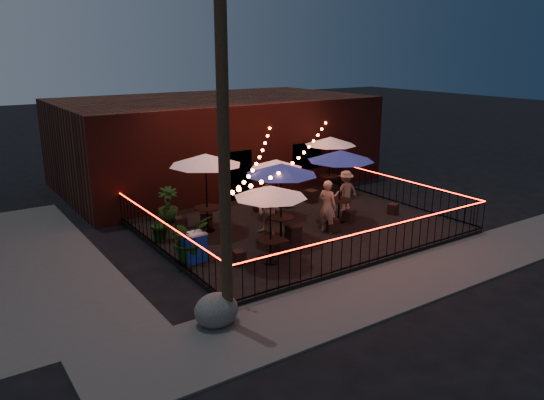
{
  "coord_description": "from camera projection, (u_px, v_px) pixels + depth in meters",
  "views": [
    {
      "loc": [
        -10.72,
        -12.33,
        6.18
      ],
      "look_at": [
        -0.93,
        2.23,
        1.17
      ],
      "focal_mm": 35.0,
      "sensor_mm": 36.0,
      "label": 1
    }
  ],
  "objects": [
    {
      "name": "ground",
      "position": [
        334.0,
        246.0,
        17.28
      ],
      "size": [
        110.0,
        110.0,
        0.0
      ],
      "primitive_type": "plane",
      "color": "black",
      "rests_on": "ground"
    },
    {
      "name": "fence_front",
      "position": [
        379.0,
        245.0,
        15.51
      ],
      "size": [
        10.0,
        0.04,
        1.04
      ],
      "color": "black",
      "rests_on": "patio"
    },
    {
      "name": "potted_shrub_a",
      "position": [
        189.0,
        239.0,
        15.5
      ],
      "size": [
        1.46,
        1.34,
        1.36
      ],
      "primitive_type": "imported",
      "rotation": [
        0.0,
        0.0,
        0.25
      ],
      "color": "#0E350B",
      "rests_on": "patio"
    },
    {
      "name": "bistro_chair_3",
      "position": [
        206.0,
        219.0,
        18.77
      ],
      "size": [
        0.53,
        0.53,
        0.48
      ],
      "primitive_type": "cube",
      "rotation": [
        0.0,
        0.0,
        2.74
      ],
      "color": "black",
      "rests_on": "patio"
    },
    {
      "name": "bistro_chair_10",
      "position": [
        311.0,
        196.0,
        21.59
      ],
      "size": [
        0.51,
        0.51,
        0.5
      ],
      "primitive_type": "cube",
      "rotation": [
        0.0,
        0.0,
        0.23
      ],
      "color": "black",
      "rests_on": "patio"
    },
    {
      "name": "fence_right",
      "position": [
        397.0,
        191.0,
        21.38
      ],
      "size": [
        0.04,
        8.0,
        1.04
      ],
      "rotation": [
        0.0,
        0.0,
        1.57
      ],
      "color": "black",
      "rests_on": "patio"
    },
    {
      "name": "patron_c",
      "position": [
        346.0,
        191.0,
        20.27
      ],
      "size": [
        1.11,
        0.76,
        1.59
      ],
      "primitive_type": "imported",
      "rotation": [
        0.0,
        0.0,
        2.97
      ],
      "color": "#E1B78D",
      "rests_on": "patio"
    },
    {
      "name": "cafe_table_4",
      "position": [
        341.0,
        156.0,
        18.6
      ],
      "size": [
        2.63,
        2.63,
        2.62
      ],
      "rotation": [
        0.0,
        0.0,
        -0.11
      ],
      "color": "black",
      "rests_on": "patio"
    },
    {
      "name": "cafe_table_0",
      "position": [
        270.0,
        193.0,
        14.93
      ],
      "size": [
        2.14,
        2.14,
        2.33
      ],
      "rotation": [
        0.0,
        0.0,
        -0.01
      ],
      "color": "black",
      "rests_on": "patio"
    },
    {
      "name": "cafe_table_5",
      "position": [
        330.0,
        142.0,
        22.5
      ],
      "size": [
        2.41,
        2.41,
        2.45
      ],
      "rotation": [
        0.0,
        0.0,
        -0.09
      ],
      "color": "black",
      "rests_on": "patio"
    },
    {
      "name": "patron_a",
      "position": [
        328.0,
        206.0,
        17.91
      ],
      "size": [
        0.62,
        0.76,
        1.82
      ],
      "primitive_type": "imported",
      "rotation": [
        0.0,
        0.0,
        1.88
      ],
      "color": "#D4AE86",
      "rests_on": "patio"
    },
    {
      "name": "bistro_chair_8",
      "position": [
        348.0,
        216.0,
        19.19
      ],
      "size": [
        0.42,
        0.42,
        0.4
      ],
      "primitive_type": "cube",
      "rotation": [
        0.0,
        0.0,
        0.3
      ],
      "color": "black",
      "rests_on": "patio"
    },
    {
      "name": "bistro_chair_11",
      "position": [
        347.0,
        188.0,
        22.88
      ],
      "size": [
        0.43,
        0.43,
        0.46
      ],
      "primitive_type": "cube",
      "rotation": [
        0.0,
        0.0,
        3.27
      ],
      "color": "black",
      "rests_on": "patio"
    },
    {
      "name": "bistro_chair_6",
      "position": [
        259.0,
        205.0,
        20.42
      ],
      "size": [
        0.47,
        0.47,
        0.44
      ],
      "primitive_type": "cube",
      "rotation": [
        0.0,
        0.0,
        -0.3
      ],
      "color": "black",
      "rests_on": "patio"
    },
    {
      "name": "potted_shrub_c",
      "position": [
        168.0,
        205.0,
        19.02
      ],
      "size": [
        0.88,
        0.88,
        1.28
      ],
      "primitive_type": "imported",
      "rotation": [
        0.0,
        0.0,
        -0.26
      ],
      "color": "#133F13",
      "rests_on": "patio"
    },
    {
      "name": "bistro_chair_5",
      "position": [
        333.0,
        225.0,
        18.12
      ],
      "size": [
        0.5,
        0.5,
        0.45
      ],
      "primitive_type": "cube",
      "rotation": [
        0.0,
        0.0,
        2.74
      ],
      "color": "black",
      "rests_on": "patio"
    },
    {
      "name": "brick_building",
      "position": [
        215.0,
        140.0,
        25.24
      ],
      "size": [
        14.0,
        8.0,
        4.0
      ],
      "color": "#39140F",
      "rests_on": "ground"
    },
    {
      "name": "utility_pole",
      "position": [
        224.0,
        156.0,
        11.21
      ],
      "size": [
        0.26,
        0.26,
        8.0
      ],
      "primitive_type": "cylinder",
      "color": "#341E15",
      "rests_on": "ground"
    },
    {
      "name": "cafe_table_2",
      "position": [
        281.0,
        170.0,
        16.69
      ],
      "size": [
        2.7,
        2.7,
        2.57
      ],
      "rotation": [
        0.0,
        0.0,
        -0.17
      ],
      "color": "black",
      "rests_on": "patio"
    },
    {
      "name": "sidewalk",
      "position": [
        410.0,
        279.0,
        14.69
      ],
      "size": [
        18.0,
        2.5,
        0.05
      ],
      "primitive_type": "cube",
      "color": "#484642",
      "rests_on": "ground"
    },
    {
      "name": "cooler",
      "position": [
        194.0,
        247.0,
        15.5
      ],
      "size": [
        0.69,
        0.51,
        0.88
      ],
      "rotation": [
        0.0,
        0.0,
        0.05
      ],
      "color": "#1339B9",
      "rests_on": "patio"
    },
    {
      "name": "bistro_chair_2",
      "position": [
        181.0,
        224.0,
        18.27
      ],
      "size": [
        0.48,
        0.48,
        0.46
      ],
      "primitive_type": "cube",
      "rotation": [
        0.0,
        0.0,
        -0.29
      ],
      "color": "black",
      "rests_on": "patio"
    },
    {
      "name": "bistro_chair_7",
      "position": [
        286.0,
        201.0,
        20.95
      ],
      "size": [
        0.46,
        0.46,
        0.45
      ],
      "primitive_type": "cube",
      "rotation": [
        0.0,
        0.0,
        3.37
      ],
      "color": "black",
      "rests_on": "patio"
    },
    {
      "name": "bistro_chair_4",
      "position": [
        294.0,
        233.0,
        17.24
      ],
      "size": [
        0.45,
        0.45,
        0.5
      ],
      "primitive_type": "cube",
      "rotation": [
        0.0,
        0.0,
        -0.06
      ],
      "color": "black",
      "rests_on": "patio"
    },
    {
      "name": "fence_left",
      "position": [
        165.0,
        238.0,
        16.01
      ],
      "size": [
        0.04,
        8.0,
        1.04
      ],
      "rotation": [
        0.0,
        0.0,
        1.57
      ],
      "color": "black",
      "rests_on": "patio"
    },
    {
      "name": "patron_b",
      "position": [
        269.0,
        210.0,
        17.66
      ],
      "size": [
        0.9,
        1.01,
        1.71
      ],
      "primitive_type": "imported",
      "rotation": [
        0.0,
        0.0,
        -1.22
      ],
      "color": "#DCB78C",
      "rests_on": "patio"
    },
    {
      "name": "potted_shrub_b",
      "position": [
        161.0,
        222.0,
        17.14
      ],
      "size": [
        0.82,
        0.72,
        1.28
      ],
      "primitive_type": "imported",
      "rotation": [
        0.0,
        0.0,
        0.24
      ],
      "color": "#16390C",
      "rests_on": "patio"
    },
    {
      "name": "patio",
      "position": [
        297.0,
        227.0,
        18.86
      ],
      "size": [
        10.0,
        8.0,
        0.15
      ],
      "primitive_type": "cube",
      "color": "black",
      "rests_on": "ground"
    },
    {
      "name": "boulder",
      "position": [
        216.0,
        310.0,
        12.21
      ],
      "size": [
        1.16,
        1.05,
        0.76
      ],
      "primitive_type": "ellipsoid",
      "rotation": [
        0.0,
        0.0,
        -0.27
      ],
      "color": "#494844",
      "rests_on": "ground"
    },
    {
      "name": "bistro_chair_1",
      "position": [
        282.0,
        246.0,
        16.23
      ],
      "size": [
        0.37,
        0.37,
        0.41
      ],
      "primitive_type": "cube",
      "rotation": [
        0.0,
        0.0,
        3.07
      ],
      "color": "black",
      "rests_on": "patio"
    },
    {
      "name": "bistro_chair_9",
      "position": [
        393.0,
        209.0,
        20.05
      ],
      "size": [
        0.42,
        0.42,
        0.4
      ],
      "primitive_type": "cube",
      "rotation": [
        0.0,
        0.0,
        3.46
      ],
      "color": "black",
      "rests_on": "patio"
    },
    {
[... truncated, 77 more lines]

